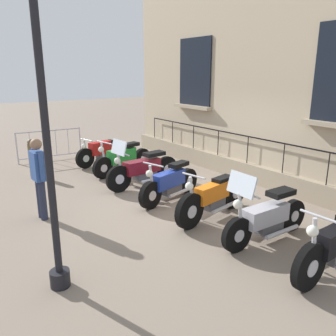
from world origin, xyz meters
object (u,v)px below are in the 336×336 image
object	(u,v)px
motorcycle_green	(123,159)
motorcycle_blue	(170,183)
motorcycle_black	(336,246)
pedestrian_standing	(39,174)
bollard	(32,158)
motorcycle_silver	(266,218)
motorcycle_maroon	(143,169)
motorcycle_orange	(213,198)
motorcycle_red	(101,152)
crowd_barrier	(50,144)

from	to	relation	value
motorcycle_green	motorcycle_blue	size ratio (longest dim) A/B	1.09
motorcycle_black	pedestrian_standing	distance (m)	5.48
bollard	pedestrian_standing	bearing A→B (deg)	78.63
motorcycle_blue	motorcycle_silver	xyz separation A→B (m)	(-0.22, 2.62, 0.03)
motorcycle_silver	motorcycle_maroon	bearing A→B (deg)	-87.04
motorcycle_orange	motorcycle_silver	world-z (taller)	motorcycle_silver
motorcycle_red	motorcycle_blue	distance (m)	3.94
motorcycle_orange	motorcycle_silver	bearing A→B (deg)	93.08
motorcycle_silver	motorcycle_orange	bearing A→B (deg)	-86.92
motorcycle_black	motorcycle_maroon	bearing A→B (deg)	-87.51
motorcycle_silver	motorcycle_black	distance (m)	1.28
motorcycle_blue	motorcycle_orange	size ratio (longest dim) A/B	0.89
motorcycle_red	pedestrian_standing	world-z (taller)	pedestrian_standing
motorcycle_green	motorcycle_red	bearing A→B (deg)	-85.55
crowd_barrier	bollard	bearing A→B (deg)	58.31
motorcycle_maroon	motorcycle_silver	bearing A→B (deg)	92.96
motorcycle_red	motorcycle_green	size ratio (longest dim) A/B	0.90
motorcycle_red	pedestrian_standing	bearing A→B (deg)	49.38
motorcycle_black	pedestrian_standing	world-z (taller)	pedestrian_standing
motorcycle_orange	bollard	size ratio (longest dim) A/B	2.00
crowd_barrier	motorcycle_maroon	bearing A→B (deg)	105.21
crowd_barrier	motorcycle_silver	bearing A→B (deg)	99.45
motorcycle_orange	bollard	bearing A→B (deg)	-66.43
motorcycle_red	motorcycle_blue	world-z (taller)	motorcycle_blue
motorcycle_green	bollard	distance (m)	2.58
crowd_barrier	motorcycle_red	bearing A→B (deg)	128.03
motorcycle_black	pedestrian_standing	xyz separation A→B (m)	(2.99, -4.57, 0.50)
motorcycle_blue	motorcycle_green	bearing A→B (deg)	-93.59
motorcycle_green	motorcycle_orange	distance (m)	3.95
motorcycle_maroon	motorcycle_blue	world-z (taller)	motorcycle_maroon
motorcycle_silver	bollard	size ratio (longest dim) A/B	1.90
motorcycle_red	bollard	world-z (taller)	bollard
motorcycle_red	motorcycle_green	xyz separation A→B (m)	(-0.10, 1.31, 0.01)
motorcycle_silver	pedestrian_standing	bearing A→B (deg)	-47.90
motorcycle_red	motorcycle_green	distance (m)	1.31
bollard	crowd_barrier	bearing A→B (deg)	-121.69
motorcycle_green	pedestrian_standing	xyz separation A→B (m)	(2.91, 1.97, 0.51)
motorcycle_maroon	pedestrian_standing	size ratio (longest dim) A/B	1.32
pedestrian_standing	motorcycle_green	bearing A→B (deg)	-145.94
motorcycle_green	motorcycle_silver	xyz separation A→B (m)	(-0.06, 5.26, 0.01)
motorcycle_black	pedestrian_standing	size ratio (longest dim) A/B	1.26
motorcycle_orange	crowd_barrier	world-z (taller)	motorcycle_orange
motorcycle_black	crowd_barrier	distance (m)	9.45
motorcycle_green	motorcycle_orange	xyz separation A→B (m)	(0.01, 3.95, -0.00)
motorcycle_orange	bollard	xyz separation A→B (m)	(2.26, -5.18, 0.11)
motorcycle_orange	pedestrian_standing	size ratio (longest dim) A/B	1.31
motorcycle_black	motorcycle_orange	bearing A→B (deg)	-87.91
crowd_barrier	motorcycle_black	bearing A→B (deg)	98.32
motorcycle_green	bollard	world-z (taller)	bollard
motorcycle_blue	motorcycle_red	bearing A→B (deg)	-90.92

